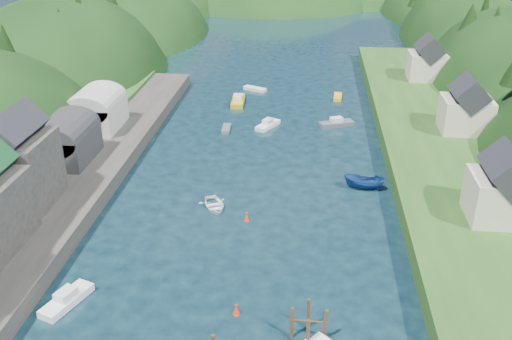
# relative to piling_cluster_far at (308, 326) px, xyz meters

# --- Properties ---
(ground) EXTENTS (600.00, 600.00, 0.00)m
(ground) POSITION_rel_piling_cluster_far_xyz_m (-6.80, 46.09, -1.23)
(ground) COLOR black
(ground) RESTS_ON ground
(hillside_left) EXTENTS (44.00, 245.56, 52.00)m
(hillside_left) POSITION_rel_piling_cluster_far_xyz_m (-51.80, 71.09, -9.26)
(hillside_left) COLOR black
(hillside_left) RESTS_ON ground
(hillside_right) EXTENTS (36.00, 245.56, 48.00)m
(hillside_right) POSITION_rel_piling_cluster_far_xyz_m (38.20, 71.09, -8.64)
(hillside_right) COLOR black
(hillside_right) RESTS_ON ground
(far_hills) EXTENTS (103.00, 68.00, 44.00)m
(far_hills) POSITION_rel_piling_cluster_far_xyz_m (-5.58, 170.09, -12.03)
(far_hills) COLOR black
(far_hills) RESTS_ON ground
(hill_trees) EXTENTS (89.28, 147.33, 12.65)m
(hill_trees) POSITION_rel_piling_cluster_far_xyz_m (-6.11, 60.53, 9.93)
(hill_trees) COLOR black
(hill_trees) RESTS_ON ground
(quay_left) EXTENTS (12.00, 110.00, 2.00)m
(quay_left) POSITION_rel_piling_cluster_far_xyz_m (-30.80, 16.09, -0.23)
(quay_left) COLOR #2D2B28
(quay_left) RESTS_ON ground
(boat_sheds) EXTENTS (7.00, 21.00, 7.50)m
(boat_sheds) POSITION_rel_piling_cluster_far_xyz_m (-32.80, 35.09, 4.05)
(boat_sheds) COLOR #2D2D30
(boat_sheds) RESTS_ON quay_left
(terrace_right) EXTENTS (16.00, 120.00, 2.40)m
(terrace_right) POSITION_rel_piling_cluster_far_xyz_m (18.20, 36.09, -0.03)
(terrace_right) COLOR #234719
(terrace_right) RESTS_ON ground
(right_bank_cottages) EXTENTS (9.00, 59.24, 8.41)m
(right_bank_cottages) POSITION_rel_piling_cluster_far_xyz_m (21.20, 44.42, 4.62)
(right_bank_cottages) COLOR beige
(right_bank_cottages) RESTS_ON terrace_right
(piling_cluster_far) EXTENTS (3.27, 3.04, 3.59)m
(piling_cluster_far) POSITION_rel_piling_cluster_far_xyz_m (0.00, 0.00, 0.00)
(piling_cluster_far) COLOR #382314
(piling_cluster_far) RESTS_ON ground
(channel_buoy_near) EXTENTS (0.70, 0.70, 1.10)m
(channel_buoy_near) POSITION_rel_piling_cluster_far_xyz_m (-6.39, 2.44, -0.75)
(channel_buoy_near) COLOR red
(channel_buoy_near) RESTS_ON ground
(channel_buoy_far) EXTENTS (0.70, 0.70, 1.10)m
(channel_buoy_far) POSITION_rel_piling_cluster_far_xyz_m (-7.35, 18.82, -0.75)
(channel_buoy_far) COLOR red
(channel_buoy_far) RESTS_ON ground
(moored_boats) EXTENTS (33.14, 84.87, 2.00)m
(moored_boats) POSITION_rel_piling_cluster_far_xyz_m (-4.80, 23.56, -0.67)
(moored_boats) COLOR #535A5F
(moored_boats) RESTS_ON ground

